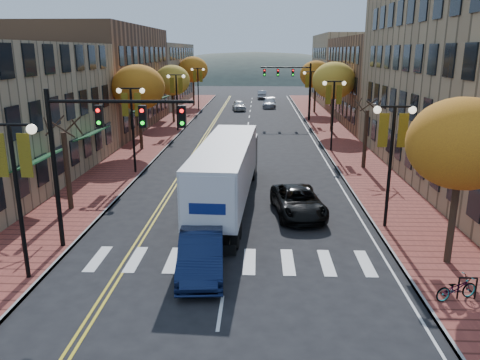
# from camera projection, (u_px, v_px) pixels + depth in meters

# --- Properties ---
(ground) EXTENTS (200.00, 200.00, 0.00)m
(ground) POSITION_uv_depth(u_px,v_px,m) (224.00, 284.00, 17.61)
(ground) COLOR black
(ground) RESTS_ON ground
(sidewalk_left) EXTENTS (4.00, 85.00, 0.15)m
(sidewalk_left) POSITION_uv_depth(u_px,v_px,m) (161.00, 133.00, 49.21)
(sidewalk_left) COLOR brown
(sidewalk_left) RESTS_ON ground
(sidewalk_right) EXTENTS (4.00, 85.00, 0.15)m
(sidewalk_right) POSITION_uv_depth(u_px,v_px,m) (333.00, 134.00, 48.53)
(sidewalk_right) COLOR brown
(sidewalk_right) RESTS_ON ground
(building_left_mid) EXTENTS (12.00, 24.00, 11.00)m
(building_left_mid) POSITION_uv_depth(u_px,v_px,m) (94.00, 78.00, 51.43)
(building_left_mid) COLOR brown
(building_left_mid) RESTS_ON ground
(building_left_far) EXTENTS (12.00, 26.00, 9.50)m
(building_left_far) POSITION_uv_depth(u_px,v_px,m) (147.00, 74.00, 75.70)
(building_left_far) COLOR #9E8966
(building_left_far) RESTS_ON ground
(building_right_mid) EXTENTS (15.00, 24.00, 10.00)m
(building_right_mid) POSITION_uv_depth(u_px,v_px,m) (403.00, 80.00, 55.99)
(building_right_mid) COLOR brown
(building_right_mid) RESTS_ON ground
(building_right_far) EXTENTS (15.00, 20.00, 11.00)m
(building_right_far) POSITION_uv_depth(u_px,v_px,m) (364.00, 69.00, 77.03)
(building_right_far) COLOR #9E8966
(building_right_far) RESTS_ON ground
(tree_left_a) EXTENTS (0.28, 0.28, 4.20)m
(tree_left_a) POSITION_uv_depth(u_px,v_px,m) (67.00, 171.00, 25.05)
(tree_left_a) COLOR #382619
(tree_left_a) RESTS_ON sidewalk_left
(tree_left_b) EXTENTS (4.48, 4.48, 7.21)m
(tree_left_b) POSITION_uv_depth(u_px,v_px,m) (138.00, 88.00, 39.59)
(tree_left_b) COLOR #382619
(tree_left_b) RESTS_ON sidewalk_left
(tree_left_c) EXTENTS (4.16, 4.16, 6.69)m
(tree_left_c) POSITION_uv_depth(u_px,v_px,m) (172.00, 80.00, 55.10)
(tree_left_c) COLOR #382619
(tree_left_c) RESTS_ON sidewalk_left
(tree_left_d) EXTENTS (4.61, 4.61, 7.42)m
(tree_left_d) POSITION_uv_depth(u_px,v_px,m) (193.00, 70.00, 72.28)
(tree_left_d) COLOR #382619
(tree_left_d) RESTS_ON sidewalk_left
(tree_right_a) EXTENTS (4.16, 4.16, 6.69)m
(tree_right_a) POSITION_uv_depth(u_px,v_px,m) (462.00, 144.00, 17.83)
(tree_right_a) COLOR #382619
(tree_right_a) RESTS_ON sidewalk_right
(tree_right_b) EXTENTS (0.28, 0.28, 4.20)m
(tree_right_b) POSITION_uv_depth(u_px,v_px,m) (365.00, 139.00, 33.99)
(tree_right_b) COLOR #382619
(tree_right_b) RESTS_ON sidewalk_right
(tree_right_c) EXTENTS (4.48, 4.48, 7.21)m
(tree_right_c) POSITION_uv_depth(u_px,v_px,m) (334.00, 81.00, 48.53)
(tree_right_c) COLOR #382619
(tree_right_c) RESTS_ON sidewalk_right
(tree_right_d) EXTENTS (4.35, 4.35, 7.00)m
(tree_right_d) POSITION_uv_depth(u_px,v_px,m) (316.00, 74.00, 63.97)
(tree_right_d) COLOR #382619
(tree_right_d) RESTS_ON sidewalk_right
(lamp_left_a) EXTENTS (1.96, 0.36, 6.05)m
(lamp_left_a) POSITION_uv_depth(u_px,v_px,m) (15.00, 172.00, 16.74)
(lamp_left_a) COLOR black
(lamp_left_a) RESTS_ON ground
(lamp_left_b) EXTENTS (1.96, 0.36, 6.05)m
(lamp_left_b) POSITION_uv_depth(u_px,v_px,m) (132.00, 114.00, 32.14)
(lamp_left_b) COLOR black
(lamp_left_b) RESTS_ON ground
(lamp_left_c) EXTENTS (1.96, 0.36, 6.05)m
(lamp_left_c) POSITION_uv_depth(u_px,v_px,m) (176.00, 91.00, 49.47)
(lamp_left_c) COLOR black
(lamp_left_c) RESTS_ON ground
(lamp_left_d) EXTENTS (1.96, 0.36, 6.05)m
(lamp_left_d) POSITION_uv_depth(u_px,v_px,m) (198.00, 81.00, 66.80)
(lamp_left_d) COLOR black
(lamp_left_d) RESTS_ON ground
(lamp_right_a) EXTENTS (1.96, 0.36, 6.05)m
(lamp_right_a) POSITION_uv_depth(u_px,v_px,m) (392.00, 143.00, 21.94)
(lamp_right_a) COLOR black
(lamp_right_a) RESTS_ON ground
(lamp_right_b) EXTENTS (1.96, 0.36, 6.05)m
(lamp_right_b) POSITION_uv_depth(u_px,v_px,m) (333.00, 102.00, 39.27)
(lamp_right_b) COLOR black
(lamp_right_b) RESTS_ON ground
(lamp_right_c) EXTENTS (1.96, 0.36, 6.05)m
(lamp_right_c) POSITION_uv_depth(u_px,v_px,m) (311.00, 86.00, 56.60)
(lamp_right_c) COLOR black
(lamp_right_c) RESTS_ON ground
(traffic_mast_near) EXTENTS (6.10, 0.35, 7.00)m
(traffic_mast_near) POSITION_uv_depth(u_px,v_px,m) (97.00, 140.00, 19.38)
(traffic_mast_near) COLOR black
(traffic_mast_near) RESTS_ON ground
(traffic_mast_far) EXTENTS (6.10, 0.34, 7.00)m
(traffic_mast_far) POSITION_uv_depth(u_px,v_px,m) (294.00, 81.00, 56.50)
(traffic_mast_far) COLOR black
(traffic_mast_far) RESTS_ON ground
(semi_truck) EXTENTS (3.22, 15.28, 3.79)m
(semi_truck) POSITION_uv_depth(u_px,v_px,m) (229.00, 167.00, 26.16)
(semi_truck) COLOR black
(semi_truck) RESTS_ON ground
(navy_sedan) EXTENTS (2.11, 5.03, 1.62)m
(navy_sedan) POSITION_uv_depth(u_px,v_px,m) (201.00, 254.00, 18.33)
(navy_sedan) COLOR #0D1735
(navy_sedan) RESTS_ON ground
(black_suv) EXTENTS (2.99, 5.47, 1.45)m
(black_suv) POSITION_uv_depth(u_px,v_px,m) (298.00, 202.00, 24.87)
(black_suv) COLOR black
(black_suv) RESTS_ON ground
(car_far_white) EXTENTS (2.31, 4.50, 1.47)m
(car_far_white) POSITION_uv_depth(u_px,v_px,m) (239.00, 105.00, 68.20)
(car_far_white) COLOR silver
(car_far_white) RESTS_ON ground
(car_far_silver) EXTENTS (2.19, 4.98, 1.42)m
(car_far_silver) POSITION_uv_depth(u_px,v_px,m) (269.00, 103.00, 71.48)
(car_far_silver) COLOR #A2A2A9
(car_far_silver) RESTS_ON ground
(car_far_oncoming) EXTENTS (1.63, 4.45, 1.46)m
(car_far_oncoming) POSITION_uv_depth(u_px,v_px,m) (262.00, 95.00, 84.65)
(car_far_oncoming) COLOR #9FA0A6
(car_far_oncoming) RESTS_ON ground
(bicycle) EXTENTS (1.72, 1.07, 0.85)m
(bicycle) POSITION_uv_depth(u_px,v_px,m) (456.00, 288.00, 16.14)
(bicycle) COLOR gray
(bicycle) RESTS_ON sidewalk_right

